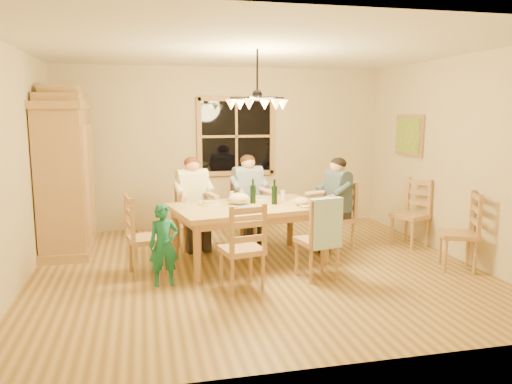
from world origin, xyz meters
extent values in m
plane|color=olive|center=(0.00, 0.00, 0.00)|extent=(5.50, 5.50, 0.00)
cube|color=white|center=(0.00, 0.00, 2.70)|extent=(5.50, 5.00, 0.02)
cube|color=beige|center=(0.00, 2.50, 1.35)|extent=(5.50, 0.02, 2.70)
cube|color=beige|center=(-2.75, 0.00, 1.35)|extent=(0.02, 5.00, 2.70)
cube|color=beige|center=(2.75, 0.00, 1.35)|extent=(0.02, 5.00, 2.70)
cube|color=black|center=(0.20, 2.48, 1.55)|extent=(1.20, 0.03, 1.20)
cube|color=#A37F48|center=(0.20, 2.46, 1.55)|extent=(1.30, 0.06, 1.30)
cube|color=olive|center=(2.72, 1.20, 1.60)|extent=(0.04, 0.78, 0.64)
cube|color=#1E6B2D|center=(2.69, 1.20, 1.60)|extent=(0.02, 0.68, 0.54)
cylinder|color=black|center=(0.00, 0.00, 2.44)|extent=(0.02, 0.02, 0.53)
sphere|color=black|center=(0.00, 0.00, 2.17)|extent=(0.12, 0.12, 0.12)
cylinder|color=black|center=(0.16, 0.00, 2.13)|extent=(0.34, 0.02, 0.02)
cone|color=#FFB259|center=(0.32, 0.00, 2.05)|extent=(0.13, 0.13, 0.12)
cylinder|color=black|center=(0.08, 0.14, 2.13)|extent=(0.19, 0.31, 0.02)
cone|color=#FFB259|center=(0.16, 0.28, 2.05)|extent=(0.13, 0.13, 0.12)
cylinder|color=black|center=(-0.08, 0.14, 2.13)|extent=(0.19, 0.31, 0.02)
cone|color=#FFB259|center=(-0.16, 0.28, 2.05)|extent=(0.13, 0.13, 0.12)
cylinder|color=black|center=(-0.16, 0.00, 2.13)|extent=(0.34, 0.02, 0.02)
cone|color=#FFB259|center=(-0.32, 0.00, 2.05)|extent=(0.13, 0.13, 0.12)
cylinder|color=black|center=(-0.08, -0.14, 2.13)|extent=(0.19, 0.31, 0.02)
cone|color=#FFB259|center=(-0.16, -0.28, 2.05)|extent=(0.13, 0.13, 0.12)
cylinder|color=black|center=(0.08, -0.14, 2.13)|extent=(0.19, 0.31, 0.02)
cone|color=#FFB259|center=(0.16, -0.28, 2.05)|extent=(0.13, 0.13, 0.12)
cube|color=olive|center=(-2.43, 1.43, 1.00)|extent=(0.60, 1.30, 2.00)
cube|color=olive|center=(-2.43, 1.43, 2.05)|extent=(0.66, 1.40, 0.10)
cube|color=olive|center=(-2.43, 1.43, 2.15)|extent=(0.58, 1.00, 0.12)
cube|color=olive|center=(-2.43, 1.43, 2.25)|extent=(0.52, 0.55, 0.10)
cube|color=#A37F48|center=(-2.12, 1.10, 1.00)|extent=(0.03, 0.55, 1.60)
cube|color=#A37F48|center=(-2.12, 1.76, 1.00)|extent=(0.03, 0.55, 1.60)
cube|color=olive|center=(-2.43, 1.43, 0.06)|extent=(0.66, 1.40, 0.12)
cube|color=#AA8A4B|center=(-0.03, 0.34, 0.73)|extent=(2.14, 1.54, 0.06)
cube|color=#A37F48|center=(-0.03, 0.34, 0.65)|extent=(1.96, 1.37, 0.10)
cylinder|color=#A37F48|center=(-0.79, -0.31, 0.35)|extent=(0.09, 0.09, 0.70)
cylinder|color=#A37F48|center=(0.92, 0.03, 0.35)|extent=(0.09, 0.09, 0.70)
cylinder|color=#A37F48|center=(-0.98, 0.66, 0.35)|extent=(0.09, 0.09, 0.70)
cylinder|color=#A37F48|center=(0.73, 1.00, 0.35)|extent=(0.09, 0.09, 0.70)
cube|color=#A37F48|center=(-0.68, 1.15, 0.45)|extent=(0.51, 0.50, 0.06)
cube|color=#A37F48|center=(-0.68, 1.15, 0.72)|extent=(0.38, 0.12, 0.54)
cube|color=#A37F48|center=(0.16, 1.32, 0.45)|extent=(0.51, 0.50, 0.06)
cube|color=#A37F48|center=(0.16, 1.32, 0.72)|extent=(0.38, 0.12, 0.54)
cube|color=#A37F48|center=(-0.33, -0.65, 0.45)|extent=(0.51, 0.50, 0.06)
cube|color=#A37F48|center=(-0.33, -0.65, 0.72)|extent=(0.38, 0.12, 0.54)
cube|color=#A37F48|center=(0.63, -0.46, 0.45)|extent=(0.51, 0.50, 0.06)
cube|color=#A37F48|center=(0.63, -0.46, 0.72)|extent=(0.38, 0.12, 0.54)
cube|color=#A37F48|center=(-1.35, 0.08, 0.45)|extent=(0.50, 0.51, 0.06)
cube|color=#A37F48|center=(-1.35, 0.08, 0.72)|extent=(0.12, 0.38, 0.54)
cube|color=#A37F48|center=(1.29, 0.61, 0.45)|extent=(0.50, 0.51, 0.06)
cube|color=#A37F48|center=(1.29, 0.61, 0.72)|extent=(0.12, 0.38, 0.54)
cube|color=beige|center=(-0.68, 1.15, 0.84)|extent=(0.44, 0.29, 0.52)
cube|color=#262328|center=(-0.68, 1.15, 0.53)|extent=(0.45, 0.49, 0.14)
sphere|color=tan|center=(-0.68, 1.15, 1.22)|extent=(0.21, 0.21, 0.21)
ellipsoid|color=#592614|center=(-0.68, 1.15, 1.25)|extent=(0.22, 0.22, 0.17)
cube|color=navy|center=(0.16, 1.32, 0.84)|extent=(0.44, 0.29, 0.52)
cube|color=#262328|center=(0.16, 1.32, 0.53)|extent=(0.45, 0.49, 0.14)
sphere|color=tan|center=(0.16, 1.32, 1.22)|extent=(0.21, 0.21, 0.21)
ellipsoid|color=#381E11|center=(0.16, 1.32, 1.25)|extent=(0.22, 0.22, 0.17)
cube|color=#3A4D5E|center=(1.29, 0.61, 0.84)|extent=(0.29, 0.44, 0.52)
cube|color=#262328|center=(1.29, 0.61, 0.53)|extent=(0.49, 0.45, 0.14)
sphere|color=tan|center=(1.29, 0.61, 1.22)|extent=(0.21, 0.21, 0.21)
ellipsoid|color=black|center=(1.29, 0.61, 1.25)|extent=(0.22, 0.22, 0.17)
cube|color=#ABD6E8|center=(0.66, -0.65, 0.70)|extent=(0.39, 0.17, 0.58)
cylinder|color=black|center=(0.05, 0.47, 0.93)|extent=(0.08, 0.08, 0.33)
cylinder|color=black|center=(0.31, 0.34, 0.93)|extent=(0.08, 0.08, 0.33)
cylinder|color=white|center=(-0.53, 0.53, 0.77)|extent=(0.26, 0.26, 0.02)
cylinder|color=white|center=(0.20, 0.77, 0.77)|extent=(0.26, 0.26, 0.02)
cylinder|color=white|center=(0.72, 0.49, 0.77)|extent=(0.26, 0.26, 0.02)
cylinder|color=silver|center=(-0.21, 0.64, 0.83)|extent=(0.06, 0.06, 0.14)
cylinder|color=silver|center=(0.50, 0.57, 0.83)|extent=(0.06, 0.06, 0.14)
ellipsoid|color=beige|center=(0.63, 0.16, 0.82)|extent=(0.20, 0.20, 0.11)
cube|color=slate|center=(-0.15, 0.12, 0.78)|extent=(0.20, 0.17, 0.03)
ellipsoid|color=#BFB58A|center=(-0.15, 0.43, 0.84)|extent=(0.28, 0.22, 0.15)
imported|color=#186F54|center=(-1.16, -0.33, 0.47)|extent=(0.36, 0.26, 0.94)
cube|color=#A37F48|center=(2.45, -0.56, 0.45)|extent=(0.56, 0.57, 0.06)
cube|color=#A37F48|center=(2.45, -0.56, 0.72)|extent=(0.19, 0.37, 0.54)
cube|color=#A37F48|center=(2.45, 0.60, 0.45)|extent=(0.56, 0.57, 0.06)
cube|color=#A37F48|center=(2.45, 0.60, 0.72)|extent=(0.20, 0.37, 0.54)
camera|label=1|loc=(-1.36, -5.91, 1.97)|focal=35.00mm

